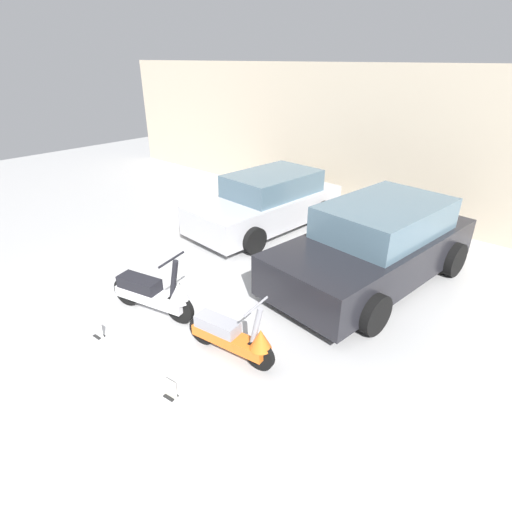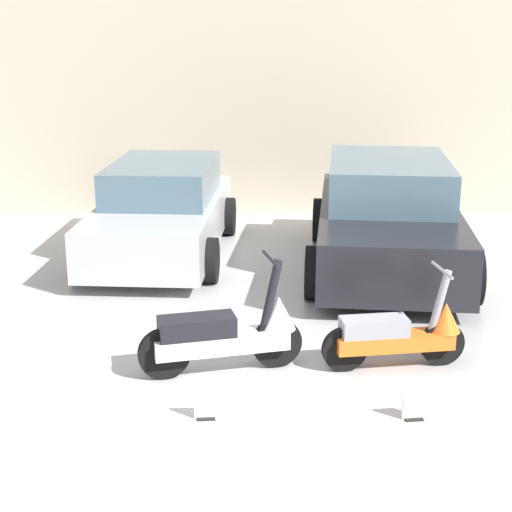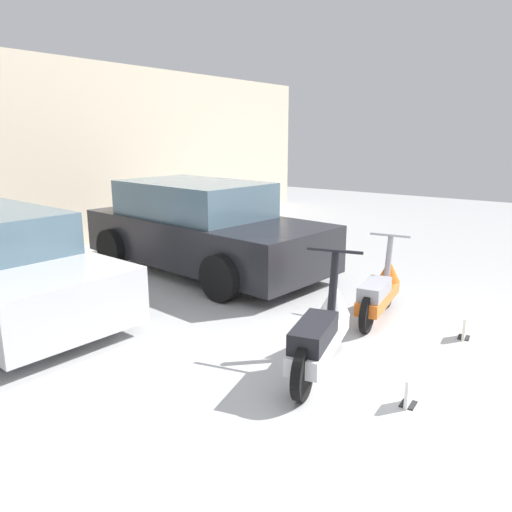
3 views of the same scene
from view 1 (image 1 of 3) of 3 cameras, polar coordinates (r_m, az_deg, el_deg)
The scene contains 8 objects.
ground_plane at distance 6.47m, azimuth -17.06°, elevation -10.77°, with size 28.00×28.00×0.00m, color #B2B2B2.
wall_back at distance 10.97m, azimuth 16.29°, elevation 15.30°, with size 19.60×0.12×3.68m, color beige.
scooter_front_left at distance 6.64m, azimuth -14.27°, elevation -5.15°, with size 1.59×0.70×1.12m.
scooter_front_right at distance 5.61m, azimuth -3.27°, elevation -11.36°, with size 1.43×0.53×1.00m.
car_rear_left at distance 9.77m, azimuth 1.62°, elevation 7.69°, with size 2.12×4.03×1.33m.
car_rear_center at distance 7.64m, azimuth 16.73°, elevation 1.52°, with size 2.48×4.54×1.48m.
placard_near_left_scooter at distance 6.56m, azimuth -21.65°, elevation -9.80°, with size 0.20×0.13×0.26m.
placard_near_right_scooter at distance 5.31m, azimuth -12.19°, elevation -18.14°, with size 0.20×0.14×0.26m.
Camera 1 is at (4.63, -2.44, 3.80)m, focal length 28.00 mm.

